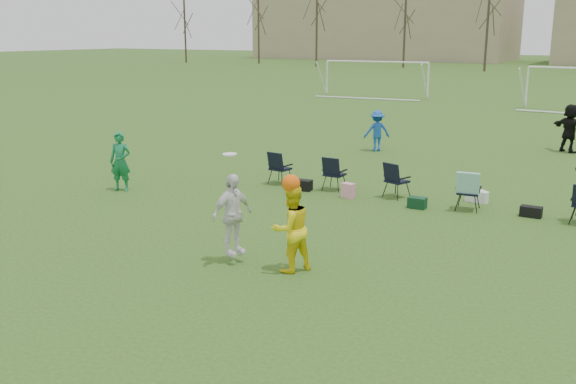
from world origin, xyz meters
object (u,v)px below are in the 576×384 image
Objects in this scene: fielder_blue at (377,131)px; goal_left at (376,69)px; fielder_green_near at (120,161)px; center_contest at (267,222)px; fielder_black at (570,128)px.

fielder_blue is 0.21× the size of goal_left.
center_contest is (6.82, -3.10, 0.07)m from fielder_green_near.
goal_left reaches higher than fielder_black.
fielder_black is 0.24× the size of goal_left.
center_contest is at bearing 64.74° from fielder_blue.
fielder_green_near is 16.35m from fielder_black.
fielder_green_near is 10.20m from fielder_blue.
fielder_green_near is 1.09× the size of fielder_blue.
fielder_blue is at bearing -72.02° from goal_left.
fielder_black is (6.27, 3.42, 0.13)m from fielder_blue.
fielder_blue is at bearing 48.83° from fielder_green_near.
fielder_blue is 0.85× the size of fielder_black.
fielder_green_near is 0.78× the size of center_contest.
fielder_green_near is at bearing -86.11° from goal_left.
fielder_blue is 21.35m from goal_left.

